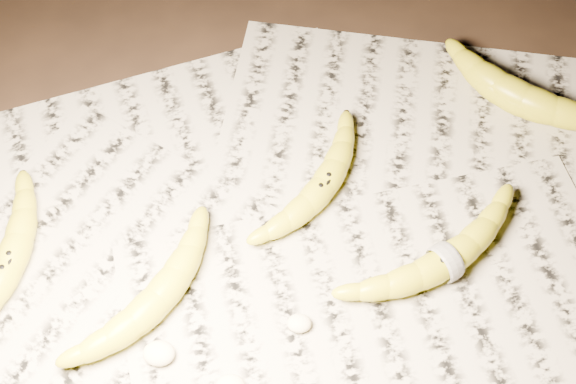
{
  "coord_description": "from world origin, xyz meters",
  "views": [
    {
      "loc": [
        0.02,
        -0.45,
        0.81
      ],
      "look_at": [
        0.0,
        0.04,
        0.05
      ],
      "focal_mm": 50.0,
      "sensor_mm": 36.0,
      "label": 1
    }
  ],
  "objects_px": {
    "banana_upper_a": "(526,98)",
    "banana_left_b": "(157,298)",
    "banana_taped": "(446,261)",
    "banana_left_a": "(7,265)",
    "banana_center": "(323,185)",
    "banana_upper_b": "(505,93)"
  },
  "relations": [
    {
      "from": "banana_center",
      "to": "banana_left_a",
      "type": "bearing_deg",
      "value": 139.73
    },
    {
      "from": "banana_left_a",
      "to": "banana_center",
      "type": "height_order",
      "value": "banana_left_a"
    },
    {
      "from": "banana_left_a",
      "to": "banana_center",
      "type": "relative_size",
      "value": 1.11
    },
    {
      "from": "banana_left_a",
      "to": "banana_upper_a",
      "type": "xyz_separation_m",
      "value": [
        0.6,
        0.26,
        0.0
      ]
    },
    {
      "from": "banana_left_a",
      "to": "banana_upper_a",
      "type": "distance_m",
      "value": 0.65
    },
    {
      "from": "banana_taped",
      "to": "banana_upper_a",
      "type": "bearing_deg",
      "value": 28.37
    },
    {
      "from": "banana_left_a",
      "to": "banana_upper_a",
      "type": "height_order",
      "value": "banana_upper_a"
    },
    {
      "from": "banana_upper_a",
      "to": "banana_left_b",
      "type": "bearing_deg",
      "value": -114.92
    },
    {
      "from": "banana_left_a",
      "to": "banana_left_b",
      "type": "relative_size",
      "value": 1.05
    },
    {
      "from": "banana_center",
      "to": "banana_upper_b",
      "type": "distance_m",
      "value": 0.27
    },
    {
      "from": "banana_taped",
      "to": "banana_upper_a",
      "type": "xyz_separation_m",
      "value": [
        0.11,
        0.23,
        0.0
      ]
    },
    {
      "from": "banana_upper_a",
      "to": "banana_left_a",
      "type": "bearing_deg",
      "value": -125.83
    },
    {
      "from": "banana_center",
      "to": "banana_upper_a",
      "type": "distance_m",
      "value": 0.29
    },
    {
      "from": "banana_left_a",
      "to": "banana_center",
      "type": "distance_m",
      "value": 0.37
    },
    {
      "from": "banana_left_b",
      "to": "banana_taped",
      "type": "bearing_deg",
      "value": -45.08
    },
    {
      "from": "banana_left_b",
      "to": "banana_center",
      "type": "relative_size",
      "value": 1.05
    },
    {
      "from": "banana_center",
      "to": "banana_taped",
      "type": "relative_size",
      "value": 0.85
    },
    {
      "from": "banana_taped",
      "to": "banana_upper_b",
      "type": "bearing_deg",
      "value": 33.95
    },
    {
      "from": "banana_left_b",
      "to": "banana_taped",
      "type": "height_order",
      "value": "banana_left_b"
    },
    {
      "from": "banana_left_b",
      "to": "banana_upper_a",
      "type": "relative_size",
      "value": 0.92
    },
    {
      "from": "banana_left_b",
      "to": "banana_upper_a",
      "type": "xyz_separation_m",
      "value": [
        0.43,
        0.29,
        0.0
      ]
    },
    {
      "from": "banana_left_a",
      "to": "banana_upper_b",
      "type": "relative_size",
      "value": 1.21
    }
  ]
}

